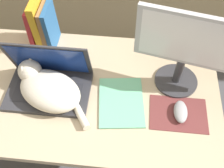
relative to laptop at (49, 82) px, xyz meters
The scene contains 8 objects.
desk 0.18m from the laptop, ahead, with size 1.27×0.71×0.71m.
laptop is the anchor object (origin of this frame).
cat 0.04m from the laptop, 81.63° to the right, with size 0.36×0.30×0.14m.
external_monitor 0.60m from the laptop, ahead, with size 0.41×0.20×0.39m.
mousepad 0.58m from the laptop, ahead, with size 0.24×0.17×0.00m.
computer_mouse 0.58m from the laptop, ahead, with size 0.06×0.11×0.03m.
book_row 0.30m from the laptop, 107.40° to the left, with size 0.12×0.15×0.25m.
notepad 0.33m from the laptop, ahead, with size 0.22×0.28×0.01m.
Camera 1 is at (0.23, -0.39, 1.73)m, focal length 45.00 mm.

